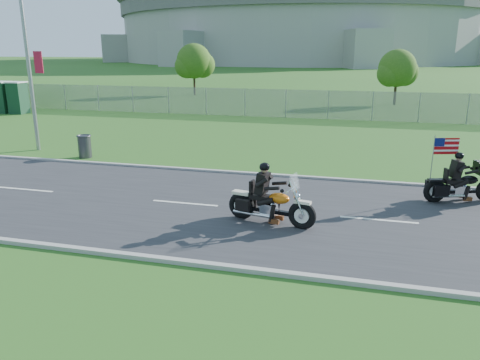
% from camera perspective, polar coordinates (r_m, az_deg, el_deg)
% --- Properties ---
extents(ground, '(420.00, 420.00, 0.00)m').
position_cam_1_polar(ground, '(14.58, 0.65, -3.64)').
color(ground, '#224716').
rests_on(ground, ground).
extents(road, '(120.00, 8.00, 0.04)m').
position_cam_1_polar(road, '(14.57, 0.65, -3.56)').
color(road, '#28282B').
rests_on(road, ground).
extents(curb_north, '(120.00, 0.18, 0.12)m').
position_cam_1_polar(curb_north, '(18.35, 3.70, 0.61)').
color(curb_north, '#9E9B93').
rests_on(curb_north, ground).
extents(curb_south, '(120.00, 0.18, 0.12)m').
position_cam_1_polar(curb_south, '(10.97, -4.55, -10.23)').
color(curb_south, '#9E9B93').
rests_on(curb_south, ground).
extents(fence, '(60.00, 0.03, 2.00)m').
position_cam_1_polar(fence, '(34.58, 0.62, 9.44)').
color(fence, gray).
rests_on(fence, ground).
extents(stadium, '(140.40, 140.40, 29.20)m').
position_cam_1_polar(stadium, '(185.13, 7.77, 19.05)').
color(stadium, '#A3A099').
rests_on(stadium, ground).
extents(streetlight, '(0.90, 2.46, 10.00)m').
position_cam_1_polar(streetlight, '(24.84, -24.44, 16.30)').
color(streetlight, gray).
rests_on(streetlight, ground).
extents(porta_toilet_a, '(1.10, 1.10, 2.30)m').
position_cam_1_polar(porta_toilet_a, '(39.68, -25.44, 8.98)').
color(porta_toilet_a, '#10331D').
rests_on(porta_toilet_a, ground).
extents(porta_toilet_b, '(1.10, 1.10, 2.30)m').
position_cam_1_polar(porta_toilet_b, '(40.59, -26.98, 8.92)').
color(porta_toilet_b, '#10331D').
rests_on(porta_toilet_b, ground).
extents(tree_fence_near, '(3.52, 3.28, 4.75)m').
position_cam_1_polar(tree_fence_near, '(43.50, 18.66, 12.57)').
color(tree_fence_near, '#382316').
rests_on(tree_fence_near, ground).
extents(tree_fence_mid, '(3.96, 3.69, 5.30)m').
position_cam_1_polar(tree_fence_mid, '(50.45, -5.57, 14.02)').
color(tree_fence_mid, '#382316').
rests_on(tree_fence_mid, ground).
extents(motorcycle_lead, '(2.65, 1.00, 1.80)m').
position_cam_1_polar(motorcycle_lead, '(13.29, 3.63, -3.06)').
color(motorcycle_lead, black).
rests_on(motorcycle_lead, ground).
extents(motorcycle_follow, '(2.43, 1.17, 2.08)m').
position_cam_1_polar(motorcycle_follow, '(16.72, 25.38, -0.59)').
color(motorcycle_follow, black).
rests_on(motorcycle_follow, ground).
extents(trash_can, '(0.66, 0.66, 1.01)m').
position_cam_1_polar(trash_can, '(22.51, -18.41, 3.87)').
color(trash_can, '#3E3E44').
rests_on(trash_can, ground).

